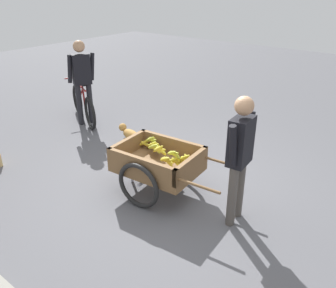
{
  "coord_description": "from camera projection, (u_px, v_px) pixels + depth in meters",
  "views": [
    {
      "loc": [
        -2.51,
        3.34,
        2.72
      ],
      "look_at": [
        0.08,
        0.05,
        0.75
      ],
      "focal_mm": 37.5,
      "sensor_mm": 36.0,
      "label": 1
    }
  ],
  "objects": [
    {
      "name": "bicycle",
      "position": [
        83.0,
        105.0,
        7.29
      ],
      "size": [
        1.53,
        0.78,
        0.85
      ],
      "color": "black",
      "rests_on": "ground"
    },
    {
      "name": "cyclist_person",
      "position": [
        82.0,
        75.0,
        6.89
      ],
      "size": [
        0.32,
        0.54,
        1.68
      ],
      "color": "black",
      "rests_on": "ground"
    },
    {
      "name": "dog",
      "position": [
        130.0,
        134.0,
        6.12
      ],
      "size": [
        0.66,
        0.28,
        0.4
      ],
      "color": "#AD7A38",
      "rests_on": "ground"
    },
    {
      "name": "fruit_cart",
      "position": [
        159.0,
        164.0,
        4.78
      ],
      "size": [
        1.7,
        0.99,
        0.73
      ],
      "color": "brown",
      "rests_on": "ground"
    },
    {
      "name": "ground_plane",
      "position": [
        175.0,
        192.0,
        4.94
      ],
      "size": [
        24.0,
        24.0,
        0.0
      ],
      "primitive_type": "plane",
      "color": "#56565B"
    },
    {
      "name": "vendor_person",
      "position": [
        240.0,
        151.0,
        3.99
      ],
      "size": [
        0.23,
        0.61,
        1.6
      ],
      "color": "#4C4742",
      "rests_on": "ground"
    }
  ]
}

